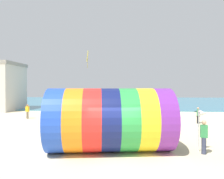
# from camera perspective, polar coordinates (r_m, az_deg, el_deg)

# --- Properties ---
(ground_plane) EXTENTS (120.00, 120.00, 0.00)m
(ground_plane) POSITION_cam_1_polar(r_m,az_deg,el_deg) (11.11, 0.78, -17.57)
(ground_plane) COLOR beige
(sea) EXTENTS (120.00, 40.00, 0.10)m
(sea) POSITION_cam_1_polar(r_m,az_deg,el_deg) (51.24, 2.73, -3.18)
(sea) COLOR teal
(sea) RESTS_ON ground
(giant_inflatable_tube) EXTENTS (6.97, 4.16, 3.40)m
(giant_inflatable_tube) POSITION_cam_1_polar(r_m,az_deg,el_deg) (11.95, -0.42, -7.89)
(giant_inflatable_tube) COLOR blue
(giant_inflatable_tube) RESTS_ON ground
(kite_handler) EXTENTS (0.40, 0.30, 1.76)m
(kite_handler) POSITION_cam_1_polar(r_m,az_deg,el_deg) (12.49, 22.88, -11.26)
(kite_handler) COLOR #383D56
(kite_handler) RESTS_ON ground
(kite_yellow_diamond) EXTENTS (0.29, 0.82, 1.96)m
(kite_yellow_diamond) POSITION_cam_1_polar(r_m,az_deg,el_deg) (24.98, -6.42, 8.58)
(kite_yellow_diamond) COLOR yellow
(bystander_near_water) EXTENTS (0.28, 0.40, 1.55)m
(bystander_near_water) POSITION_cam_1_polar(r_m,az_deg,el_deg) (22.43, 21.57, -6.29)
(bystander_near_water) COLOR black
(bystander_near_water) RESTS_ON ground
(bystander_mid_beach) EXTENTS (0.40, 0.31, 1.59)m
(bystander_mid_beach) POSITION_cam_1_polar(r_m,az_deg,el_deg) (25.76, -21.23, -5.35)
(bystander_mid_beach) COLOR #726651
(bystander_mid_beach) RESTS_ON ground
(beach_flag) EXTENTS (0.47, 0.36, 2.26)m
(beach_flag) POSITION_cam_1_polar(r_m,az_deg,el_deg) (12.73, 22.57, -6.07)
(beach_flag) COLOR silver
(beach_flag) RESTS_ON ground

